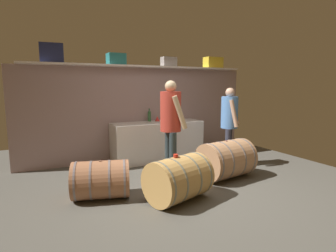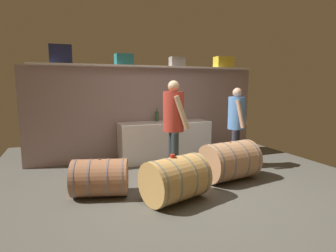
{
  "view_description": "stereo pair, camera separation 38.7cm",
  "coord_description": "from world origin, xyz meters",
  "px_view_note": "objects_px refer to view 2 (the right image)",
  "views": [
    {
      "loc": [
        -2.15,
        -3.51,
        1.63
      ],
      "look_at": [
        -0.3,
        0.3,
        1.01
      ],
      "focal_mm": 29.38,
      "sensor_mm": 36.0,
      "label": 1
    },
    {
      "loc": [
        -1.8,
        -3.66,
        1.63
      ],
      "look_at": [
        -0.3,
        0.3,
        1.01
      ],
      "focal_mm": 29.38,
      "sensor_mm": 36.0,
      "label": 2
    }
  ],
  "objects_px": {
    "work_cabinet": "(165,141)",
    "visitor_tasting": "(174,119)",
    "wine_barrel_far": "(229,161)",
    "toolcase_yellow": "(223,62)",
    "wine_barrel_flank": "(100,178)",
    "tasting_cup": "(172,156)",
    "wine_bottle_green": "(157,116)",
    "wine_barrel_near": "(175,179)",
    "red_funnel": "(165,119)",
    "toolcase_teal": "(124,60)",
    "toolcase_navy": "(61,54)",
    "winemaker_pouring": "(237,119)",
    "wine_glass": "(183,116)",
    "toolcase_grey": "(177,62)"
  },
  "relations": [
    {
      "from": "work_cabinet",
      "to": "winemaker_pouring",
      "type": "xyz_separation_m",
      "value": [
        1.17,
        -0.99,
        0.55
      ]
    },
    {
      "from": "toolcase_yellow",
      "to": "wine_barrel_far",
      "type": "height_order",
      "value": "toolcase_yellow"
    },
    {
      "from": "wine_bottle_green",
      "to": "wine_glass",
      "type": "bearing_deg",
      "value": 4.47
    },
    {
      "from": "toolcase_teal",
      "to": "tasting_cup",
      "type": "bearing_deg",
      "value": -88.1
    },
    {
      "from": "toolcase_teal",
      "to": "wine_barrel_flank",
      "type": "distance_m",
      "value": 2.7
    },
    {
      "from": "toolcase_yellow",
      "to": "tasting_cup",
      "type": "relative_size",
      "value": 6.62
    },
    {
      "from": "winemaker_pouring",
      "to": "visitor_tasting",
      "type": "height_order",
      "value": "visitor_tasting"
    },
    {
      "from": "wine_barrel_far",
      "to": "wine_glass",
      "type": "bearing_deg",
      "value": 83.21
    },
    {
      "from": "toolcase_navy",
      "to": "toolcase_yellow",
      "type": "xyz_separation_m",
      "value": [
        3.62,
        0.0,
        -0.05
      ]
    },
    {
      "from": "toolcase_grey",
      "to": "wine_barrel_flank",
      "type": "bearing_deg",
      "value": -140.98
    },
    {
      "from": "wine_glass",
      "to": "tasting_cup",
      "type": "xyz_separation_m",
      "value": [
        -1.19,
        -2.35,
        -0.28
      ]
    },
    {
      "from": "wine_barrel_flank",
      "to": "winemaker_pouring",
      "type": "xyz_separation_m",
      "value": [
        2.76,
        0.57,
        0.69
      ]
    },
    {
      "from": "work_cabinet",
      "to": "wine_bottle_green",
      "type": "relative_size",
      "value": 6.95
    },
    {
      "from": "wine_bottle_green",
      "to": "wine_barrel_near",
      "type": "bearing_deg",
      "value": -102.24
    },
    {
      "from": "wine_barrel_flank",
      "to": "tasting_cup",
      "type": "height_order",
      "value": "tasting_cup"
    },
    {
      "from": "toolcase_yellow",
      "to": "wine_barrel_flank",
      "type": "xyz_separation_m",
      "value": [
        -3.17,
        -1.78,
        -1.9
      ]
    },
    {
      "from": "tasting_cup",
      "to": "work_cabinet",
      "type": "bearing_deg",
      "value": 72.72
    },
    {
      "from": "toolcase_navy",
      "to": "work_cabinet",
      "type": "bearing_deg",
      "value": -4.27
    },
    {
      "from": "visitor_tasting",
      "to": "wine_glass",
      "type": "bearing_deg",
      "value": 162.43
    },
    {
      "from": "toolcase_navy",
      "to": "wine_bottle_green",
      "type": "xyz_separation_m",
      "value": [
        1.93,
        -0.03,
        -1.26
      ]
    },
    {
      "from": "red_funnel",
      "to": "winemaker_pouring",
      "type": "xyz_separation_m",
      "value": [
        1.1,
        -1.15,
        0.08
      ]
    },
    {
      "from": "wine_barrel_near",
      "to": "red_funnel",
      "type": "bearing_deg",
      "value": 55.93
    },
    {
      "from": "wine_bottle_green",
      "to": "wine_barrel_far",
      "type": "height_order",
      "value": "wine_bottle_green"
    },
    {
      "from": "wine_barrel_far",
      "to": "toolcase_yellow",
      "type": "bearing_deg",
      "value": 53.31
    },
    {
      "from": "toolcase_navy",
      "to": "wine_glass",
      "type": "distance_m",
      "value": 2.88
    },
    {
      "from": "red_funnel",
      "to": "visitor_tasting",
      "type": "distance_m",
      "value": 1.35
    },
    {
      "from": "wine_barrel_near",
      "to": "winemaker_pouring",
      "type": "distance_m",
      "value": 2.21
    },
    {
      "from": "toolcase_navy",
      "to": "winemaker_pouring",
      "type": "distance_m",
      "value": 3.65
    },
    {
      "from": "winemaker_pouring",
      "to": "wine_bottle_green",
      "type": "bearing_deg",
      "value": -90.08
    },
    {
      "from": "wine_bottle_green",
      "to": "winemaker_pouring",
      "type": "xyz_separation_m",
      "value": [
        1.28,
        -1.17,
        0.01
      ]
    },
    {
      "from": "toolcase_teal",
      "to": "wine_barrel_near",
      "type": "distance_m",
      "value": 2.98
    },
    {
      "from": "wine_barrel_flank",
      "to": "tasting_cup",
      "type": "xyz_separation_m",
      "value": [
        0.93,
        -0.55,
        0.38
      ]
    },
    {
      "from": "toolcase_navy",
      "to": "visitor_tasting",
      "type": "relative_size",
      "value": 0.24
    },
    {
      "from": "wine_barrel_near",
      "to": "visitor_tasting",
      "type": "height_order",
      "value": "visitor_tasting"
    },
    {
      "from": "toolcase_navy",
      "to": "wine_glass",
      "type": "bearing_deg",
      "value": 2.1
    },
    {
      "from": "toolcase_teal",
      "to": "wine_barrel_near",
      "type": "relative_size",
      "value": 0.35
    },
    {
      "from": "wine_glass",
      "to": "visitor_tasting",
      "type": "relative_size",
      "value": 0.08
    },
    {
      "from": "wine_barrel_near",
      "to": "wine_barrel_far",
      "type": "bearing_deg",
      "value": 4.43
    },
    {
      "from": "wine_bottle_green",
      "to": "winemaker_pouring",
      "type": "distance_m",
      "value": 1.74
    },
    {
      "from": "red_funnel",
      "to": "wine_barrel_far",
      "type": "bearing_deg",
      "value": -73.41
    },
    {
      "from": "work_cabinet",
      "to": "visitor_tasting",
      "type": "distance_m",
      "value": 1.34
    },
    {
      "from": "toolcase_yellow",
      "to": "visitor_tasting",
      "type": "relative_size",
      "value": 0.25
    },
    {
      "from": "toolcase_grey",
      "to": "wine_glass",
      "type": "relative_size",
      "value": 2.34
    },
    {
      "from": "wine_barrel_far",
      "to": "visitor_tasting",
      "type": "height_order",
      "value": "visitor_tasting"
    },
    {
      "from": "wine_barrel_far",
      "to": "winemaker_pouring",
      "type": "distance_m",
      "value": 1.07
    },
    {
      "from": "toolcase_yellow",
      "to": "work_cabinet",
      "type": "distance_m",
      "value": 2.37
    },
    {
      "from": "wine_barrel_far",
      "to": "winemaker_pouring",
      "type": "height_order",
      "value": "winemaker_pouring"
    },
    {
      "from": "toolcase_teal",
      "to": "wine_barrel_flank",
      "type": "bearing_deg",
      "value": -115.48
    },
    {
      "from": "wine_glass",
      "to": "tasting_cup",
      "type": "height_order",
      "value": "wine_glass"
    },
    {
      "from": "toolcase_navy",
      "to": "tasting_cup",
      "type": "bearing_deg",
      "value": -57.65
    }
  ]
}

